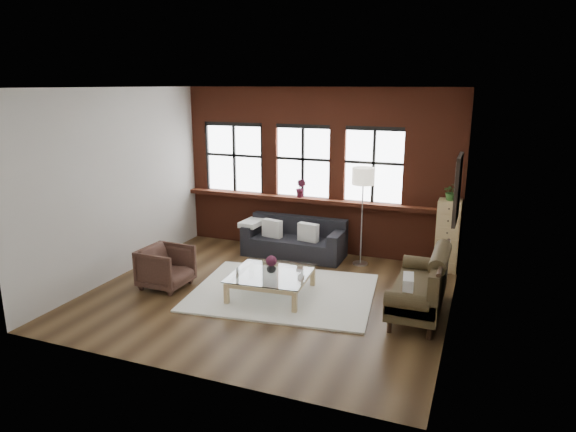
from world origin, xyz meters
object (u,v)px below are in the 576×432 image
(dark_sofa, at_px, (294,239))
(vase, at_px, (271,268))
(armchair, at_px, (166,267))
(coffee_table, at_px, (271,284))
(vintage_settee, at_px, (419,283))
(drawer_chest, at_px, (448,236))
(floor_lamp, at_px, (362,213))

(dark_sofa, bearing_deg, vase, -79.71)
(armchair, distance_m, coffee_table, 1.78)
(dark_sofa, height_order, vintage_settee, vintage_settee)
(coffee_table, distance_m, vase, 0.28)
(coffee_table, xyz_separation_m, vase, (-0.00, -0.00, 0.28))
(vintage_settee, bearing_deg, armchair, -172.99)
(drawer_chest, bearing_deg, dark_sofa, -174.45)
(armchair, relative_size, floor_lamp, 0.38)
(dark_sofa, height_order, vase, dark_sofa)
(coffee_table, bearing_deg, floor_lamp, 63.53)
(vase, bearing_deg, armchair, -170.52)
(armchair, bearing_deg, dark_sofa, -30.19)
(drawer_chest, xyz_separation_m, floor_lamp, (-1.49, -0.28, 0.34))
(vintage_settee, height_order, vase, vintage_settee)
(vintage_settee, bearing_deg, coffee_table, -174.96)
(dark_sofa, distance_m, drawer_chest, 2.84)
(coffee_table, bearing_deg, dark_sofa, 100.29)
(vase, height_order, floor_lamp, floor_lamp)
(dark_sofa, xyz_separation_m, floor_lamp, (1.32, -0.00, 0.63))
(vintage_settee, height_order, floor_lamp, floor_lamp)
(armchair, bearing_deg, vase, -78.61)
(armchair, bearing_deg, coffee_table, -78.61)
(drawer_chest, relative_size, floor_lamp, 0.66)
(vintage_settee, distance_m, vase, 2.24)
(dark_sofa, relative_size, drawer_chest, 1.51)
(floor_lamp, bearing_deg, drawer_chest, 10.49)
(vintage_settee, bearing_deg, drawer_chest, 83.50)
(armchair, height_order, coffee_table, armchair)
(drawer_chest, distance_m, floor_lamp, 1.56)
(armchair, distance_m, floor_lamp, 3.57)
(dark_sofa, xyz_separation_m, vintage_settee, (2.58, -1.74, 0.12))
(armchair, xyz_separation_m, vase, (1.75, 0.29, 0.13))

